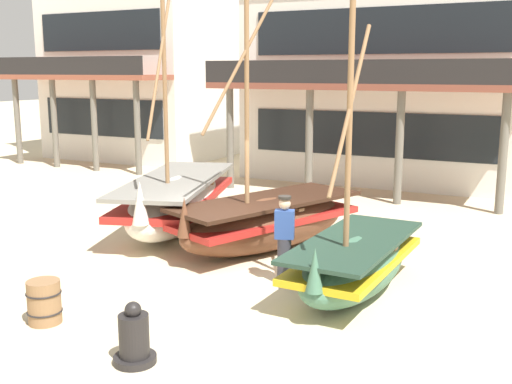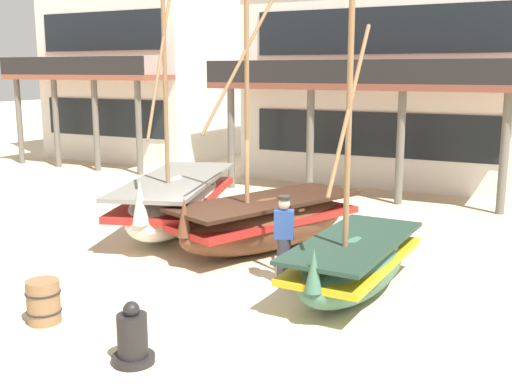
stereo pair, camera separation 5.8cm
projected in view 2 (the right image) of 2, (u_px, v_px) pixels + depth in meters
ground_plane at (234, 268)px, 12.54m from camera, size 120.00×120.00×0.00m
fishing_boat_near_left at (353, 263)px, 11.00m from camera, size 1.58×3.85×5.20m
fishing_boat_centre_large at (176, 201)px, 15.47m from camera, size 3.52×5.87×7.01m
fishing_boat_far_right at (266, 221)px, 13.71m from camera, size 3.16×4.88×6.26m
fisherman_by_hull at (284, 241)px, 11.46m from camera, size 0.41×0.33×1.68m
capstan_winch at (133, 339)px, 8.41m from camera, size 0.60×0.60×0.88m
wooden_barrel at (43, 302)px, 9.75m from camera, size 0.56×0.56×0.70m
harbor_building_main at (401, 82)px, 23.21m from camera, size 10.49×9.41×7.04m
harbor_building_annex at (143, 36)px, 28.14m from camera, size 7.73×7.92×11.06m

